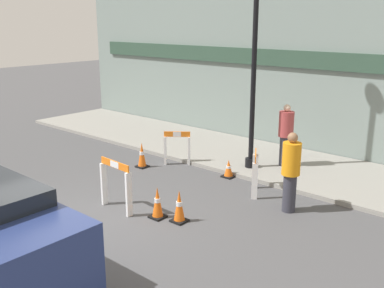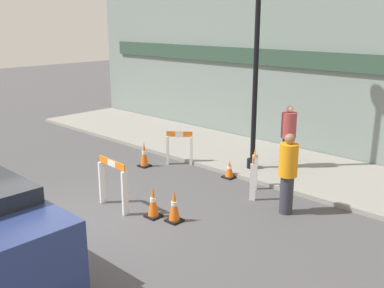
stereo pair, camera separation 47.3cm
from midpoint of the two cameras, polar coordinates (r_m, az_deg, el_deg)
The scene contains 13 objects.
ground_plane at distance 9.22m, azimuth -16.25°, elevation -10.40°, with size 60.00×60.00×0.00m, color #4C4C4F.
sidewalk_slab at distance 13.24m, azimuth 6.36°, elevation -1.61°, with size 18.00×3.24×0.11m.
storefront_facade at distance 14.13m, azimuth 10.67°, elevation 10.49°, with size 18.00×0.22×5.50m.
streetlamp_post at distance 11.54m, azimuth 6.88°, elevation 15.34°, with size 0.44×0.44×6.00m.
barricade_0 at distance 12.49m, azimuth -2.99°, elevation -0.42°, with size 0.65×0.55×0.96m.
barricade_1 at distance 9.66m, azimuth -11.06°, elevation -4.94°, with size 0.95×0.20×1.10m.
barricade_2 at distance 10.47m, azimuth 6.72°, elevation -3.54°, with size 0.51×0.70×1.00m.
traffic_cone_0 at distance 12.41m, azimuth -7.47°, elevation -1.44°, with size 0.30×0.30×0.70m.
traffic_cone_1 at distance 9.06m, azimuth -3.14°, elevation -7.96°, with size 0.30×0.30×0.67m.
traffic_cone_2 at distance 11.59m, azimuth 3.50°, elevation -3.18°, with size 0.30×0.30×0.46m.
traffic_cone_3 at distance 9.28m, azimuth -5.87°, elevation -7.48°, with size 0.30×0.30×0.66m.
person_worker at distance 9.50m, azimuth 11.04°, elevation -3.29°, with size 0.45×0.45×1.72m.
person_pedestrian at distance 12.19m, azimuth 10.74°, elevation 1.33°, with size 0.42×0.42×1.68m.
Camera 1 is at (6.94, -4.50, 3.94)m, focal length 42.00 mm.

